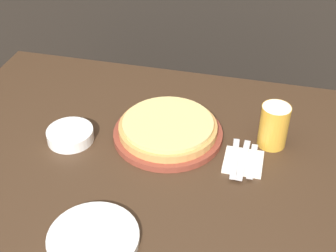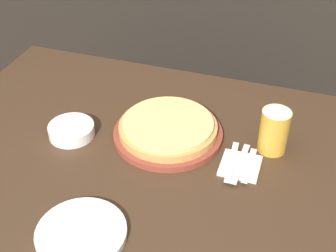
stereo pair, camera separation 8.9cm
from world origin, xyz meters
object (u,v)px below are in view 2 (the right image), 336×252
pizza_on_board (168,130)px  spoon (249,165)px  fork (232,162)px  dinner_knife (241,163)px  beer_glass (274,129)px  dinner_plate (80,233)px  side_bowl (71,130)px

pizza_on_board → spoon: pizza_on_board is taller
fork → dinner_knife: size_ratio=1.00×
beer_glass → fork: bearing=-131.1°
pizza_on_board → dinner_plate: pizza_on_board is taller
dinner_knife → spoon: bearing=0.0°
spoon → beer_glass: bearing=67.3°
dinner_plate → spoon: (0.34, 0.36, 0.01)m
pizza_on_board → fork: bearing=-18.2°
dinner_plate → side_bowl: size_ratio=1.57×
fork → spoon: bearing=0.0°
beer_glass → side_bowl: (-0.59, -0.13, -0.05)m
dinner_plate → dinner_knife: dinner_plate is taller
dinner_plate → spoon: dinner_plate is taller
fork → spoon: 0.05m
dinner_plate → fork: 0.47m
beer_glass → dinner_plate: 0.62m
pizza_on_board → side_bowl: 0.30m
beer_glass → dinner_plate: beer_glass is taller
dinner_plate → dinner_knife: bearing=48.7°
dinner_knife → beer_glass: bearing=57.2°
beer_glass → dinner_knife: 0.14m
beer_glass → fork: (-0.10, -0.11, -0.06)m
beer_glass → fork: size_ratio=0.76×
side_bowl → dinner_knife: size_ratio=0.81×
side_bowl → spoon: size_ratio=0.95×
pizza_on_board → dinner_knife: size_ratio=1.92×
pizza_on_board → dinner_knife: (0.24, -0.07, -0.01)m
side_bowl → pizza_on_board: bearing=16.9°
pizza_on_board → fork: pizza_on_board is taller
dinner_plate → spoon: 0.50m
beer_glass → side_bowl: 0.61m
dinner_plate → dinner_knife: 0.48m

